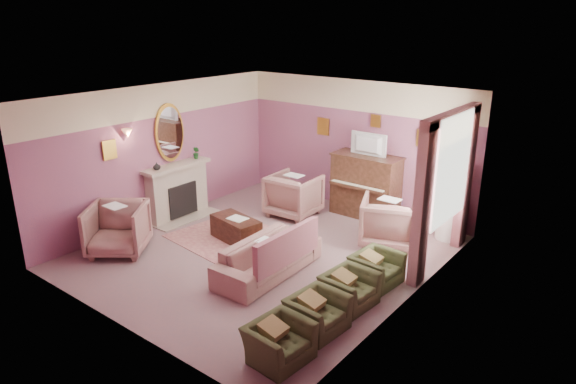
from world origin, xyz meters
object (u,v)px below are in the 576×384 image
Objects in this scene: olive_chair_a at (279,336)px; olive_chair_d at (377,264)px; coffee_table at (236,229)px; floral_armchair_left at (294,193)px; olive_chair_c at (349,284)px; television at (367,143)px; olive_chair_b at (317,308)px; side_table at (450,221)px; floral_armchair_right at (388,219)px; floral_armchair_front at (117,226)px; piano at (366,186)px; sofa at (268,251)px.

olive_chair_a is 2.46m from olive_chair_d.
floral_armchair_left reaches higher than coffee_table.
coffee_table is at bearing 167.49° from olive_chair_c.
television reaches higher than olive_chair_b.
side_table is (1.88, 0.01, -1.25)m from television.
television is at bearing 137.70° from floral_armchair_right.
floral_armchair_front is (-1.30, -1.68, 0.28)m from coffee_table.
sofa is at bearing -88.75° from piano.
side_table reaches higher than olive_chair_d.
olive_chair_b is 1.64m from olive_chair_d.
floral_armchair_left is (-1.20, -0.87, -1.10)m from television.
floral_armchair_right is 1.54m from olive_chair_d.
coffee_table is at bearing -115.93° from piano.
television is 5.28m from olive_chair_a.
sofa is at bearing -119.14° from side_table.
television is 3.82m from olive_chair_c.
olive_chair_b is at bearing -90.00° from olive_chair_d.
television is 1.05× the size of olive_chair_c.
floral_armchair_right reaches higher than olive_chair_c.
floral_armchair_right is (1.00, 2.25, 0.09)m from sofa.
floral_armchair_right is 1.28m from side_table.
floral_armchair_right is 1.31× the size of olive_chair_b.
olive_chair_a is 1.00× the size of olive_chair_b.
olive_chair_a is (2.90, -2.28, 0.11)m from coffee_table.
olive_chair_a is 4.88m from side_table.
television is at bearing 63.64° from coffee_table.
sofa is at bearing -88.73° from television.
floral_armchair_left is at bearing 118.30° from sofa.
olive_chair_a is at bearing -90.00° from olive_chair_b.
floral_armchair_front is at bearing -138.01° from floral_armchair_right.
olive_chair_c is (2.82, -2.35, -0.17)m from floral_armchair_left.
olive_chair_a is at bearing -71.73° from piano.
television is 1.84m from floral_armchair_left.
sofa reaches higher than olive_chair_d.
olive_chair_d is 2.42m from side_table.
floral_armchair_left is at bearing -142.52° from piano.
floral_armchair_front is (-2.57, -4.26, -1.10)m from television.
sofa is 1.76m from olive_chair_d.
sofa is at bearing 133.51° from olive_chair_a.
olive_chair_c reaches higher than coffee_table.
piano is 1.40× the size of coffee_table.
floral_armchair_right is at bearing -129.21° from side_table.
side_table is at bearing 43.80° from floral_armchair_front.
floral_armchair_front reaches higher than olive_chair_b.
piano reaches higher than floral_armchair_front.
floral_armchair_right is at bearing 111.05° from olive_chair_d.
floral_armchair_left reaches higher than side_table.
television is 4.54m from olive_chair_b.
floral_armchair_left is at bearing 177.31° from floral_armchair_right.
sofa is 2.65× the size of olive_chair_a.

